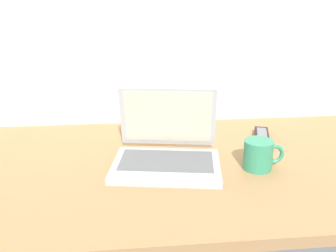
# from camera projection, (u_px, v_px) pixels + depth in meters

# --- Properties ---
(desk) EXTENTS (1.60, 0.76, 0.03)m
(desk) POSITION_uv_depth(u_px,v_px,m) (171.00, 168.00, 1.11)
(desk) COLOR #A87A4C
(desk) RESTS_ON ground
(laptop) EXTENTS (0.34, 0.31, 0.21)m
(laptop) POSITION_uv_depth(u_px,v_px,m) (167.00, 148.00, 1.10)
(laptop) COLOR #B2B5BA
(laptop) RESTS_ON desk
(coffee_mug) EXTENTS (0.12, 0.08, 0.09)m
(coffee_mug) POSITION_uv_depth(u_px,v_px,m) (259.00, 154.00, 1.06)
(coffee_mug) COLOR #338C66
(coffee_mug) RESTS_ON desk
(remote_control_far) EXTENTS (0.09, 0.17, 0.02)m
(remote_control_far) POSITION_uv_depth(u_px,v_px,m) (262.00, 137.00, 1.28)
(remote_control_far) COLOR black
(remote_control_far) RESTS_ON desk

